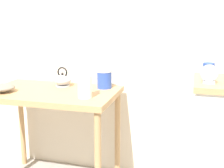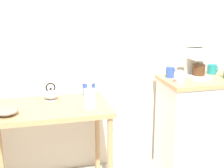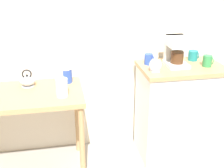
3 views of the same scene
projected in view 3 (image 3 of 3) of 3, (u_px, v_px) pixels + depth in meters
ground_plane at (102, 162)px, 2.88m from camera, size 8.00×8.00×0.00m
back_wall at (104, 3)px, 2.73m from camera, size 4.40×0.10×2.80m
wooden_table at (26, 104)px, 2.52m from camera, size 0.94×0.58×0.76m
kitchen_counter at (178, 111)px, 2.87m from camera, size 0.74×0.48×0.90m
teakettle at (28, 81)px, 2.60m from camera, size 0.16×0.13×0.15m
glass_carafe_vase at (62, 87)px, 2.40m from camera, size 0.09×0.09×0.23m
canister_enamel at (66, 75)px, 2.67m from camera, size 0.11×0.11×0.14m
coffee_maker at (176, 50)px, 2.67m from camera, size 0.18×0.22×0.26m
mug_dark_teal at (193, 55)px, 2.83m from camera, size 0.09×0.09×0.09m
mug_tall_green at (208, 61)px, 2.67m from camera, size 0.09×0.08×0.10m
mug_blue at (149, 59)px, 2.72m from camera, size 0.08×0.07×0.10m
table_clock at (155, 66)px, 2.54m from camera, size 0.10×0.05×0.11m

